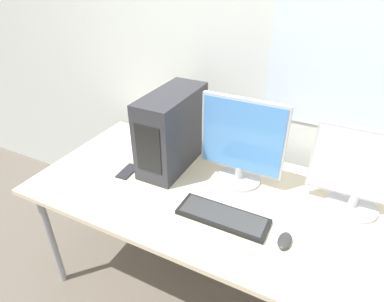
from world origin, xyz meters
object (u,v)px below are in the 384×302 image
(cell_phone, at_px, (128,171))
(mouse, at_px, (285,241))
(pc_tower, at_px, (172,130))
(keyboard, at_px, (223,216))
(monitor_right_near, at_px, (363,173))
(monitor_main, at_px, (242,143))

(cell_phone, bearing_deg, mouse, -11.75)
(pc_tower, bearing_deg, keyboard, -34.94)
(cell_phone, bearing_deg, monitor_right_near, 8.01)
(monitor_right_near, distance_m, cell_phone, 1.20)
(pc_tower, bearing_deg, mouse, -24.22)
(pc_tower, height_order, monitor_right_near, pc_tower)
(monitor_right_near, bearing_deg, cell_phone, -168.13)
(monitor_right_near, distance_m, keyboard, 0.67)
(keyboard, bearing_deg, pc_tower, 145.06)
(monitor_main, relative_size, mouse, 4.47)
(pc_tower, height_order, cell_phone, pc_tower)
(keyboard, relative_size, cell_phone, 2.86)
(pc_tower, relative_size, monitor_right_near, 1.05)
(pc_tower, bearing_deg, monitor_main, 1.54)
(pc_tower, relative_size, monitor_main, 1.02)
(keyboard, height_order, mouse, mouse)
(pc_tower, height_order, mouse, pc_tower)
(monitor_main, relative_size, monitor_right_near, 1.03)
(monitor_right_near, height_order, cell_phone, monitor_right_near)
(monitor_main, distance_m, cell_phone, 0.67)
(pc_tower, bearing_deg, monitor_right_near, 2.33)
(monitor_right_near, xyz_separation_m, cell_phone, (-1.16, -0.24, -0.20))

